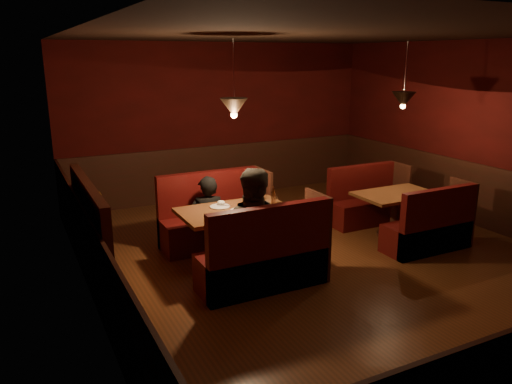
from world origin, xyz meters
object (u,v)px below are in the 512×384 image
main_bench_near (266,262)px  diner_b (258,212)px  second_table (395,204)px  second_bench_near (431,230)px  diner_a (207,202)px  main_table (236,222)px  main_bench_far (214,222)px  second_bench_far (366,204)px

main_bench_near → diner_b: size_ratio=0.89×
second_table → second_bench_near: (0.03, -0.71, -0.20)m
main_bench_near → diner_a: size_ratio=1.09×
main_table → diner_a: 0.66m
second_table → diner_b: diner_b is taller
main_bench_far → second_table: size_ratio=1.31×
diner_a → second_table: bearing=-177.2°
diner_a → diner_b: (0.17, -1.20, 0.16)m
main_table → second_table: 2.60m
main_table → second_bench_far: main_table is taller
second_table → second_bench_far: bearing=87.8°
second_bench_near → main_bench_far: bearing=148.6°
main_bench_far → main_table: bearing=-91.2°
second_table → diner_a: bearing=165.4°
main_table → main_bench_near: 0.84m
second_bench_far → diner_b: diner_b is taller
second_table → diner_b: 2.64m
main_bench_near → second_bench_far: (2.61, 1.43, -0.04)m
main_table → second_bench_near: (2.62, -0.79, -0.28)m
diner_b → main_bench_near: bearing=-71.1°
main_table → second_bench_far: bearing=13.5°
main_table → main_bench_far: main_bench_far is taller
second_table → main_bench_far: bearing=161.1°
main_bench_far → main_bench_near: size_ratio=1.00×
main_bench_near → second_bench_near: main_bench_near is taller
main_bench_near → diner_a: diner_a is taller
second_bench_far → diner_b: bearing=-155.2°
second_bench_near → diner_b: 2.67m
second_bench_near → diner_b: (-2.60, 0.22, 0.57)m
diner_a → second_bench_far: bearing=-162.7°
diner_a → main_bench_far: bearing=-116.4°
diner_b → diner_a: bearing=120.2°
main_bench_near → second_bench_far: bearing=28.8°
main_bench_near → diner_b: bearing=87.0°
main_bench_far → diner_a: size_ratio=1.09×
second_bench_far → diner_a: size_ratio=0.92×
main_table → diner_b: bearing=-87.1°
main_bench_far → diner_a: diner_a is taller
second_bench_far → diner_b: 2.92m
second_bench_far → second_bench_near: same height
diner_b → second_bench_near: bearing=17.1°
main_table → main_bench_near: size_ratio=0.91×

